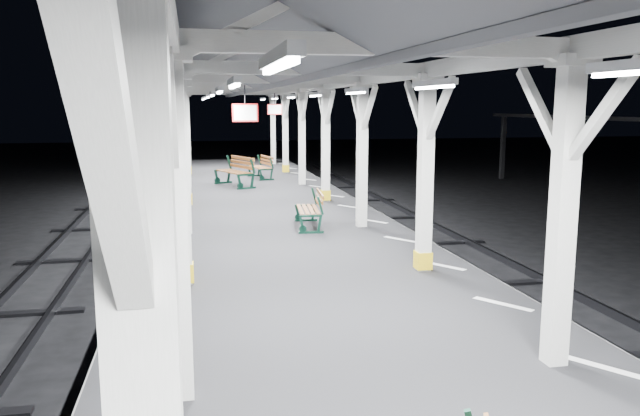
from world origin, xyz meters
name	(u,v)px	position (x,y,z in m)	size (l,w,h in m)	color
ground	(336,385)	(0.00, 0.00, 0.00)	(120.00, 120.00, 0.00)	black
platform	(336,351)	(0.00, 0.00, 0.50)	(6.00, 50.00, 1.00)	black
hazard_stripes_left	(149,328)	(-2.45, 0.00, 1.00)	(1.00, 48.00, 0.01)	silver
hazard_stripes_right	(503,304)	(2.45, 0.00, 1.00)	(1.00, 48.00, 0.01)	silver
canopy	(338,45)	(0.00, -0.02, 4.56)	(5.40, 49.00, 4.65)	silver
bench_mid	(312,208)	(0.86, 6.15, 1.45)	(0.73, 1.59, 0.84)	black
bench_far	(237,171)	(-0.32, 13.99, 1.55)	(1.35, 2.01, 1.03)	black
bench_extra	(262,166)	(0.83, 16.21, 1.46)	(0.89, 1.67, 0.86)	black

